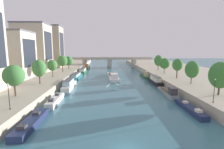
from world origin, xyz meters
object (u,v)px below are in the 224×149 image
tree_left_far (39,68)px  lamppost_left_bank (9,95)px  moored_boat_right_gap_after (155,81)px  tree_left_midway (14,76)px  moored_boat_left_midway (76,76)px  moored_boat_right_lone (168,92)px  tree_left_nearest (52,65)px  moored_boat_left_downstream (55,100)px  tree_right_second (158,61)px  moored_boat_right_second (145,76)px  tree_right_nearest (177,65)px  moored_boat_right_end (190,109)px  tree_left_distant (62,61)px  tree_right_by_lamp (220,75)px  tree_right_midway (165,63)px  moored_boat_left_end (87,67)px  moored_boat_left_near (69,84)px  moored_boat_left_upstream (83,71)px  lamppost_right_bank (214,90)px  tree_left_second (69,61)px  bridge_far (109,61)px  moored_boat_left_second (32,122)px  tree_right_distant (192,70)px  barge_midriver (113,76)px

tree_left_far → lamppost_left_bank: (3.08, -21.22, -2.10)m
moored_boat_right_gap_after → tree_left_midway: tree_left_midway is taller
moored_boat_left_midway → moored_boat_right_lone: moored_boat_right_lone is taller
moored_boat_right_gap_after → tree_left_nearest: bearing=175.8°
moored_boat_left_downstream → tree_right_second: size_ratio=1.42×
moored_boat_right_second → tree_right_nearest: size_ratio=1.55×
moored_boat_right_end → moored_boat_right_lone: 12.06m
tree_left_distant → tree_right_by_lamp: bearing=-42.0°
moored_boat_right_gap_after → tree_right_midway: size_ratio=1.85×
moored_boat_left_end → tree_right_second: size_ratio=1.75×
tree_left_distant → tree_left_midway: bearing=-90.6°
lamppost_left_bank → moored_boat_right_end: bearing=6.6°
moored_boat_left_near → moored_boat_left_upstream: bearing=90.6°
lamppost_right_bank → tree_left_far: bearing=154.5°
tree_right_second → tree_right_by_lamp: bearing=-89.9°
tree_left_far → moored_boat_left_end: bearing=82.1°
moored_boat_right_second → tree_right_by_lamp: (8.24, -36.12, 5.81)m
moored_boat_left_downstream → tree_left_far: size_ratio=1.45×
moored_boat_left_near → moored_boat_right_end: moored_boat_left_near is taller
moored_boat_right_gap_after → lamppost_right_bank: (2.90, -28.02, 3.59)m
moored_boat_right_second → tree_right_second: 12.39m
moored_boat_left_end → tree_right_midway: 51.57m
moored_boat_left_near → tree_right_by_lamp: size_ratio=1.81×
moored_boat_left_end → tree_left_second: tree_left_second is taller
moored_boat_right_end → moored_boat_right_lone: bearing=90.0°
bridge_far → moored_boat_left_midway: bearing=-109.2°
tree_right_second → lamppost_left_bank: bearing=-129.0°
moored_boat_left_downstream → moored_boat_left_midway: size_ratio=0.65×
moored_boat_right_lone → bridge_far: bearing=101.6°
moored_boat_left_second → bridge_far: size_ratio=0.20×
moored_boat_right_gap_after → tree_right_distant: bearing=-54.2°
moored_boat_left_near → tree_right_second: 45.25m
moored_boat_right_lone → tree_right_distant: 10.69m
moored_boat_left_downstream → lamppost_right_bank: lamppost_right_bank is taller
moored_boat_right_lone → bridge_far: (-14.37, 70.06, 3.42)m
moored_boat_left_near → tree_right_midway: 38.97m
tree_left_distant → tree_right_distant: bearing=-32.0°
moored_boat_left_downstream → tree_left_nearest: bearing=108.2°
moored_boat_left_end → moored_boat_right_end: 78.19m
tree_left_midway → tree_left_nearest: bearing=89.1°
moored_boat_right_end → tree_left_midway: tree_left_midway is taller
tree_right_midway → tree_left_second: bearing=155.4°
tree_left_far → tree_left_nearest: (0.07, 11.77, -0.28)m
tree_left_distant → tree_right_second: bearing=4.4°
moored_boat_left_near → bridge_far: 62.75m
tree_left_nearest → tree_right_by_lamp: tree_right_by_lamp is taller
moored_boat_right_lone → tree_right_nearest: bearing=59.3°
moored_boat_right_lone → tree_left_nearest: size_ratio=1.85×
barge_midriver → moored_boat_right_gap_after: barge_midriver is taller
tree_left_distant → tree_left_far: bearing=-90.1°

